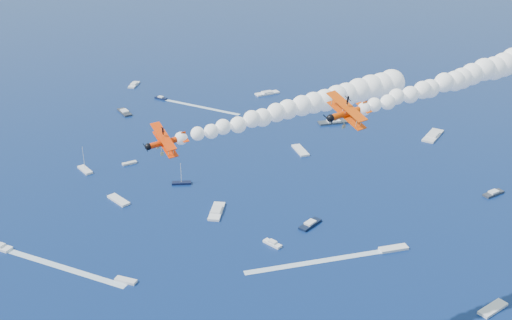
# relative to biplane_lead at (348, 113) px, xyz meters

# --- Properties ---
(biplane_lead) EXTENTS (12.84, 13.08, 8.21)m
(biplane_lead) POSITION_rel_biplane_lead_xyz_m (0.00, 0.00, 0.00)
(biplane_lead) COLOR #EA4604
(biplane_trail) EXTENTS (11.66, 12.04, 7.43)m
(biplane_trail) POSITION_rel_biplane_lead_xyz_m (-29.50, -7.61, -5.54)
(biplane_trail) COLOR #F33505
(smoke_trail_lead) EXTENTS (51.77, 51.74, 9.09)m
(smoke_trail_lead) POSITION_rel_biplane_lead_xyz_m (17.44, 18.05, 1.87)
(smoke_trail_lead) COLOR white
(smoke_trail_trail) EXTENTS (51.76, 51.63, 9.09)m
(smoke_trail_trail) POSITION_rel_biplane_lead_xyz_m (-11.08, 9.45, -3.67)
(smoke_trail_trail) COLOR white
(spectator_boats) EXTENTS (232.42, 160.70, 0.70)m
(spectator_boats) POSITION_rel_biplane_lead_xyz_m (-22.43, 91.87, -57.46)
(spectator_boats) COLOR black
(spectator_boats) RESTS_ON ground
(boat_wakes) EXTENTS (105.03, 133.40, 0.04)m
(boat_wakes) POSITION_rel_biplane_lead_xyz_m (-55.11, 68.17, -57.78)
(boat_wakes) COLOR white
(boat_wakes) RESTS_ON ground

